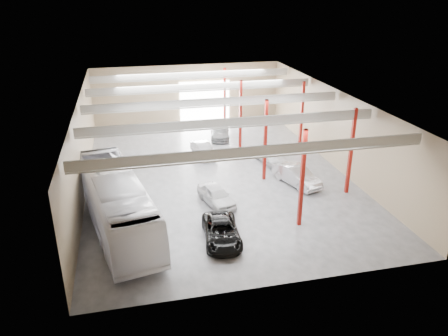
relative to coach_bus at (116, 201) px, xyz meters
name	(u,v)px	position (x,y,z in m)	size (l,w,h in m)	color
depot_shell	(216,118)	(8.63, 7.85, 3.05)	(22.12, 32.12, 7.06)	#4B4C51
coach_bus	(116,201)	(0.00, 0.00, 0.00)	(3.24, 13.83, 3.85)	white
black_sedan	(222,232)	(6.57, -3.45, -1.24)	(2.27, 4.92, 1.37)	black
car_row_a	(216,195)	(7.33, 1.75, -1.20)	(1.71, 4.26, 1.45)	silver
car_row_b	(203,150)	(8.19, 11.87, -1.26)	(1.42, 4.07, 1.34)	#A9A9AE
car_row_c	(220,131)	(11.00, 17.07, -1.22)	(1.99, 4.89, 1.42)	slate
car_right_near	(297,176)	(14.65, 3.74, -1.14)	(1.67, 4.78, 1.58)	#ACABB0
car_right_far	(270,155)	(14.00, 8.94, -1.18)	(1.75, 4.36, 1.48)	silver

